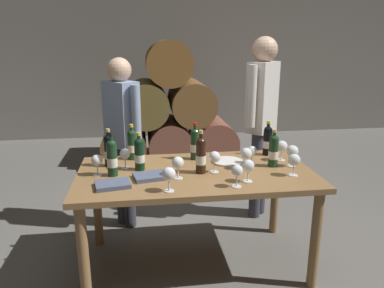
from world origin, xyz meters
The scene contains 29 objects.
ground_plane centered at (0.00, 0.00, 0.00)m, with size 14.00×14.00×0.00m, color #66635E.
cellar_back_wall centered at (0.00, 4.20, 1.40)m, with size 10.00×0.24×2.80m, color gray.
barrel_stack centered at (0.00, 2.60, 0.66)m, with size 1.86×0.90×1.69m.
dining_table centered at (0.00, 0.00, 0.67)m, with size 1.70×0.90×0.76m.
wine_bottle_0 centered at (0.03, -0.04, 0.90)m, with size 0.07×0.07×0.31m.
wine_bottle_1 centered at (-0.63, 0.20, 0.89)m, with size 0.07×0.07×0.29m.
wine_bottle_2 centered at (-0.46, 0.35, 0.88)m, with size 0.07×0.07×0.28m.
wine_bottle_3 centered at (-0.40, 0.09, 0.88)m, with size 0.07×0.07×0.28m.
wine_bottle_4 centered at (0.59, 0.03, 0.88)m, with size 0.07×0.07×0.29m.
wine_bottle_5 centered at (0.65, 0.32, 0.88)m, with size 0.07×0.07×0.29m.
wine_bottle_6 centered at (0.04, 0.28, 0.89)m, with size 0.07×0.07×0.30m.
wine_bottle_7 centered at (-0.59, -0.01, 0.89)m, with size 0.07×0.07×0.31m.
wine_glass_0 centered at (-0.22, -0.34, 0.87)m, with size 0.09×0.09×0.16m.
wine_glass_1 centered at (0.13, -0.04, 0.87)m, with size 0.08×0.08×0.16m.
wine_glass_2 centered at (0.45, 0.09, 0.86)m, with size 0.07×0.07×0.15m.
wine_glass_3 centered at (0.22, -0.33, 0.87)m, with size 0.07×0.07×0.15m.
wine_glass_4 centered at (-0.70, 0.01, 0.87)m, with size 0.08×0.08×0.15m.
wine_glass_5 centered at (0.73, 0.01, 0.88)m, with size 0.09×0.09×0.16m.
wine_glass_6 centered at (-0.51, 0.14, 0.87)m, with size 0.08×0.08×0.15m.
wine_glass_7 centered at (0.32, -0.25, 0.87)m, with size 0.08×0.08×0.16m.
wine_glass_8 centered at (0.71, 0.16, 0.87)m, with size 0.09×0.09×0.16m.
wine_glass_9 centered at (-0.14, -0.13, 0.87)m, with size 0.08×0.08×0.16m.
wine_glass_10 centered at (0.37, 0.00, 0.87)m, with size 0.09×0.09×0.16m.
wine_glass_11 centered at (0.67, -0.18, 0.87)m, with size 0.09×0.09×0.16m.
tasting_notebook centered at (-0.33, -0.10, 0.77)m, with size 0.22×0.16×0.03m, color #4C5670.
leather_ledger centered at (-0.58, -0.22, 0.77)m, with size 0.22×0.16×0.03m, color #4C5670.
serving_plate centered at (0.28, 0.17, 0.77)m, with size 0.24×0.24×0.01m, color white.
sommelier_presenting centered at (0.73, 0.75, 1.04)m, with size 0.37×0.38×1.72m.
taster_seated_left centered at (-0.55, 0.72, 0.92)m, with size 0.34×0.41×1.54m.
Camera 1 is at (-0.37, -2.49, 1.67)m, focal length 34.43 mm.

